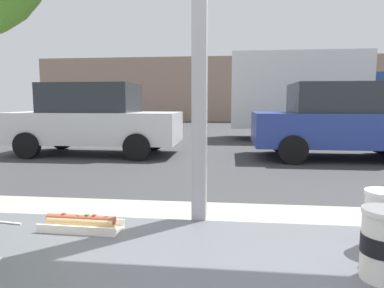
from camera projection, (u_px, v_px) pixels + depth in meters
The scene contains 9 objects.
ground_plane at pixel (226, 153), 9.18m from camera, with size 60.00×60.00×0.00m, color #38383A.
sidewalk_strip at pixel (215, 257), 2.86m from camera, with size 16.00×2.80×0.11m, color #9E998E.
building_facade_far at pixel (229, 89), 24.48m from camera, with size 28.00×1.20×4.58m, color gray.
soda_cup_left at pixel (383, 218), 0.97m from camera, with size 0.10×0.10×0.33m.
soda_cup_right at pixel (383, 243), 0.80m from camera, with size 0.10×0.10×0.33m.
hotdog_tray_far at pixel (81, 223), 1.12m from camera, with size 0.27×0.10×0.05m.
parked_car_white at pixel (94, 119), 8.84m from camera, with size 4.38×1.92×1.83m.
parked_car_blue at pixel (341, 121), 8.16m from camera, with size 4.22×2.07×1.80m.
box_truck at pixel (315, 94), 12.39m from camera, with size 6.40×2.44×3.08m.
Camera 1 is at (0.11, -1.13, 1.34)m, focal length 31.90 mm.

